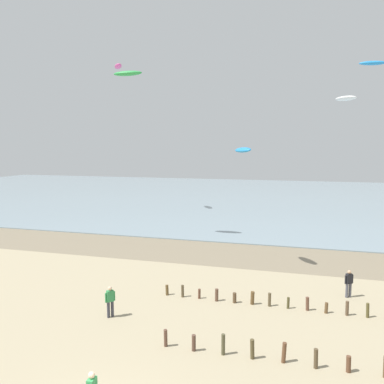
{
  "coord_description": "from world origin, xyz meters",
  "views": [
    {
      "loc": [
        5.98,
        -9.52,
        9.11
      ],
      "look_at": [
        0.29,
        11.35,
        6.53
      ],
      "focal_mm": 35.28,
      "sensor_mm": 36.0,
      "label": 1
    }
  ],
  "objects_px": {
    "person_by_waterline": "(349,283)",
    "kite_aloft_2": "(118,66)",
    "person_mid_beach": "(110,301)",
    "kite_aloft_1": "(373,63)",
    "kite_aloft_3": "(243,150)",
    "kite_aloft_9": "(346,98)",
    "kite_aloft_6": "(128,73)"
  },
  "relations": [
    {
      "from": "person_by_waterline",
      "to": "kite_aloft_2",
      "type": "bearing_deg",
      "value": 137.86
    },
    {
      "from": "person_mid_beach",
      "to": "kite_aloft_2",
      "type": "bearing_deg",
      "value": 114.81
    },
    {
      "from": "kite_aloft_1",
      "to": "kite_aloft_3",
      "type": "xyz_separation_m",
      "value": [
        -11.55,
        -17.91,
        -9.27
      ]
    },
    {
      "from": "person_by_waterline",
      "to": "kite_aloft_9",
      "type": "height_order",
      "value": "kite_aloft_9"
    },
    {
      "from": "person_by_waterline",
      "to": "kite_aloft_9",
      "type": "relative_size",
      "value": 0.58
    },
    {
      "from": "kite_aloft_2",
      "to": "kite_aloft_3",
      "type": "xyz_separation_m",
      "value": [
        19.77,
        -20.19,
        -11.07
      ]
    },
    {
      "from": "person_mid_beach",
      "to": "kite_aloft_6",
      "type": "bearing_deg",
      "value": 110.82
    },
    {
      "from": "kite_aloft_6",
      "to": "kite_aloft_9",
      "type": "bearing_deg",
      "value": -138.99
    },
    {
      "from": "kite_aloft_1",
      "to": "person_mid_beach",
      "type": "bearing_deg",
      "value": -127.21
    },
    {
      "from": "person_mid_beach",
      "to": "kite_aloft_6",
      "type": "relative_size",
      "value": 0.59
    },
    {
      "from": "kite_aloft_6",
      "to": "kite_aloft_9",
      "type": "xyz_separation_m",
      "value": [
        21.42,
        17.83,
        -0.85
      ]
    },
    {
      "from": "person_by_waterline",
      "to": "kite_aloft_6",
      "type": "distance_m",
      "value": 26.17
    },
    {
      "from": "person_mid_beach",
      "to": "kite_aloft_9",
      "type": "xyz_separation_m",
      "value": [
        15.26,
        34.04,
        14.26
      ]
    },
    {
      "from": "kite_aloft_3",
      "to": "kite_aloft_2",
      "type": "bearing_deg",
      "value": 9.97
    },
    {
      "from": "person_mid_beach",
      "to": "kite_aloft_3",
      "type": "bearing_deg",
      "value": 61.6
    },
    {
      "from": "kite_aloft_2",
      "to": "kite_aloft_9",
      "type": "distance_m",
      "value": 29.99
    },
    {
      "from": "kite_aloft_3",
      "to": "kite_aloft_9",
      "type": "height_order",
      "value": "kite_aloft_9"
    },
    {
      "from": "kite_aloft_3",
      "to": "kite_aloft_9",
      "type": "bearing_deg",
      "value": -56.6
    },
    {
      "from": "kite_aloft_1",
      "to": "kite_aloft_9",
      "type": "relative_size",
      "value": 0.97
    },
    {
      "from": "kite_aloft_1",
      "to": "kite_aloft_6",
      "type": "relative_size",
      "value": 0.99
    },
    {
      "from": "person_by_waterline",
      "to": "kite_aloft_2",
      "type": "height_order",
      "value": "kite_aloft_2"
    },
    {
      "from": "kite_aloft_9",
      "to": "kite_aloft_3",
      "type": "bearing_deg",
      "value": -70.7
    },
    {
      "from": "kite_aloft_9",
      "to": "kite_aloft_1",
      "type": "bearing_deg",
      "value": -30.02
    },
    {
      "from": "kite_aloft_2",
      "to": "kite_aloft_6",
      "type": "relative_size",
      "value": 0.99
    },
    {
      "from": "kite_aloft_2",
      "to": "kite_aloft_9",
      "type": "bearing_deg",
      "value": -112.5
    },
    {
      "from": "kite_aloft_3",
      "to": "kite_aloft_1",
      "type": "bearing_deg",
      "value": -67.25
    },
    {
      "from": "kite_aloft_2",
      "to": "kite_aloft_6",
      "type": "distance_m",
      "value": 16.91
    },
    {
      "from": "person_by_waterline",
      "to": "kite_aloft_9",
      "type": "xyz_separation_m",
      "value": [
        2.51,
        27.78,
        14.26
      ]
    },
    {
      "from": "person_by_waterline",
      "to": "kite_aloft_9",
      "type": "distance_m",
      "value": 31.33
    },
    {
      "from": "kite_aloft_3",
      "to": "person_mid_beach",
      "type": "bearing_deg",
      "value": 117.17
    },
    {
      "from": "person_by_waterline",
      "to": "kite_aloft_3",
      "type": "relative_size",
      "value": 0.77
    },
    {
      "from": "kite_aloft_1",
      "to": "kite_aloft_3",
      "type": "bearing_deg",
      "value": -128.79
    }
  ]
}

